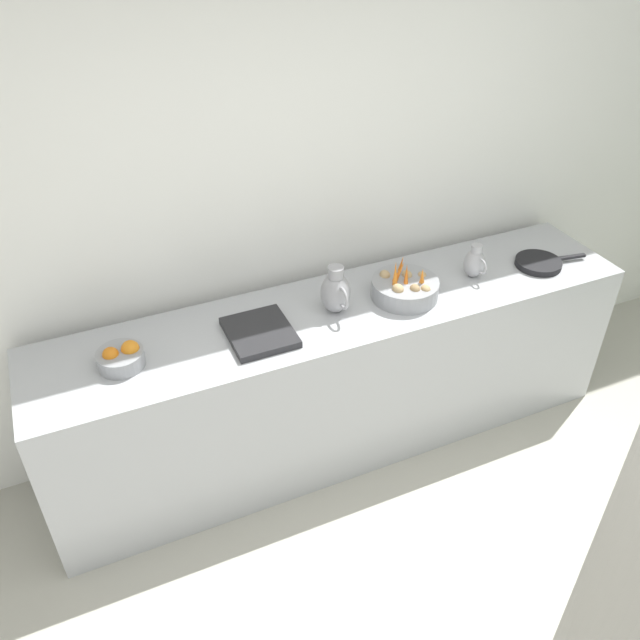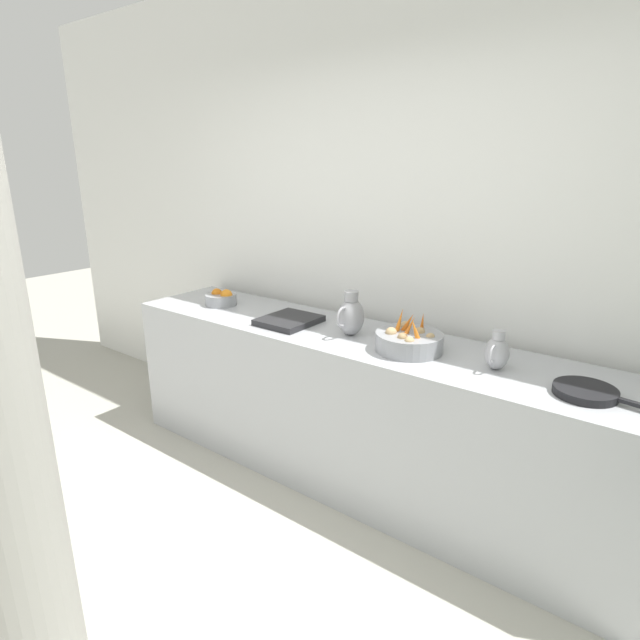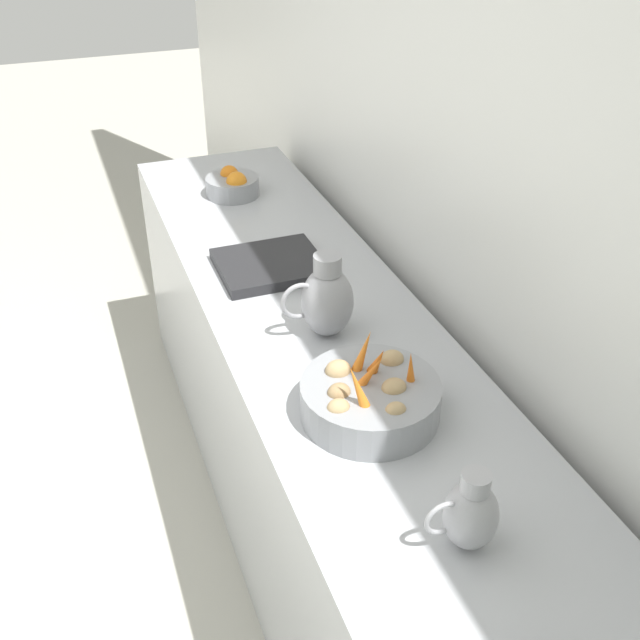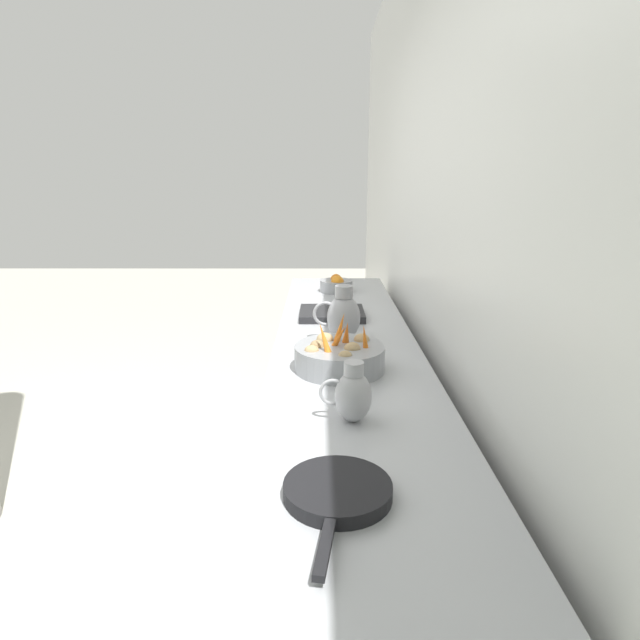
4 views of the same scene
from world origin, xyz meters
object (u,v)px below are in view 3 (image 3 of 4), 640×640
at_px(vegetable_colander, 370,398).
at_px(metal_pitcher_short, 470,513).
at_px(orange_bowl, 233,185).
at_px(metal_pitcher_tall, 326,299).

bearing_deg(vegetable_colander, metal_pitcher_short, 93.14).
bearing_deg(vegetable_colander, orange_bowl, -91.23).
height_order(vegetable_colander, metal_pitcher_short, vegetable_colander).
xyz_separation_m(orange_bowl, metal_pitcher_tall, (0.00, 1.05, 0.07)).
height_order(vegetable_colander, metal_pitcher_tall, metal_pitcher_tall).
relative_size(orange_bowl, metal_pitcher_short, 1.11).
bearing_deg(orange_bowl, metal_pitcher_tall, 89.90).
bearing_deg(metal_pitcher_short, metal_pitcher_tall, -90.33).
distance_m(vegetable_colander, metal_pitcher_tall, 0.39).
xyz_separation_m(orange_bowl, metal_pitcher_short, (0.01, 1.87, 0.04)).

